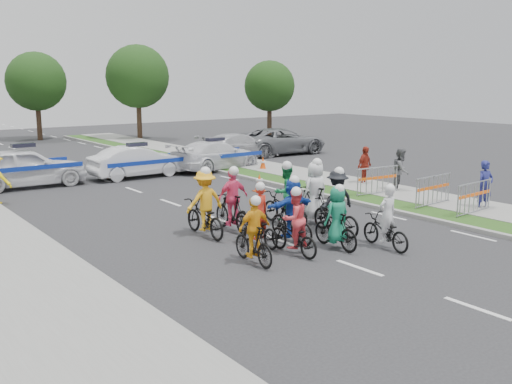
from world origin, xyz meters
TOP-DOWN VIEW (x-y plane):
  - ground at (0.00, 0.00)m, footprint 90.00×90.00m
  - curb_right at (5.10, 5.00)m, footprint 0.20×60.00m
  - grass_strip at (5.80, 5.00)m, footprint 1.20×60.00m
  - sidewalk_right at (7.60, 5.00)m, footprint 2.40×60.00m
  - sidewalk_left at (-6.50, 5.00)m, footprint 3.00×60.00m
  - rider_0 at (1.73, 0.72)m, footprint 0.80×1.73m
  - rider_1 at (0.69, 1.47)m, footprint 0.74×1.64m
  - rider_2 at (-0.51, 1.75)m, footprint 0.73×1.70m
  - rider_3 at (-1.75, 1.74)m, footprint 0.86×1.61m
  - rider_4 at (1.71, 2.49)m, footprint 1.11×1.93m
  - rider_5 at (0.16, 2.59)m, footprint 1.47×1.75m
  - rider_6 at (-0.72, 2.92)m, footprint 0.64×1.69m
  - rider_7 at (2.03, 3.72)m, footprint 0.87×1.94m
  - rider_8 at (1.22, 4.14)m, footprint 0.84×1.94m
  - rider_9 at (-0.44, 4.50)m, footprint 0.97×1.83m
  - rider_10 at (-1.37, 4.52)m, footprint 1.11×1.95m
  - police_car_0 at (-3.21, 15.24)m, footprint 4.88×2.16m
  - police_car_1 at (1.51, 14.73)m, footprint 4.26×1.54m
  - police_car_2 at (5.51, 14.49)m, footprint 5.10×2.76m
  - civilian_sedan at (8.75, 17.02)m, footprint 4.83×1.98m
  - civilian_suv at (11.83, 17.15)m, footprint 5.72×3.03m
  - spectator_0 at (7.70, 1.58)m, footprint 0.69×0.53m
  - spectator_1 at (7.98, 5.28)m, footprint 1.04×0.96m
  - spectator_2 at (8.01, 7.14)m, footprint 1.02×0.59m
  - barrier_0 at (6.70, 1.33)m, footprint 2.02×0.60m
  - barrier_1 at (6.70, 2.87)m, footprint 2.02×0.59m
  - barrier_2 at (6.70, 5.31)m, footprint 2.05×0.73m
  - cone_0 at (3.82, 8.79)m, footprint 0.40×0.40m
  - cone_1 at (7.04, 12.71)m, footprint 0.40×0.40m
  - tree_1 at (9.00, 30.00)m, footprint 4.55×4.55m
  - tree_2 at (18.00, 26.00)m, footprint 3.85×3.85m
  - tree_4 at (3.00, 34.00)m, footprint 4.20×4.20m

SIDE VIEW (x-z plane):
  - ground at x=0.00m, z-range 0.00..0.00m
  - grass_strip at x=5.80m, z-range 0.00..0.11m
  - curb_right at x=5.10m, z-range 0.00..0.12m
  - sidewalk_right at x=7.60m, z-range 0.00..0.13m
  - sidewalk_left at x=-6.50m, z-range 0.00..0.13m
  - cone_0 at x=3.82m, z-range -0.01..0.69m
  - cone_1 at x=7.04m, z-range -0.01..0.69m
  - barrier_0 at x=6.70m, z-range 0.00..1.12m
  - barrier_1 at x=6.70m, z-range 0.00..1.12m
  - barrier_2 at x=6.70m, z-range 0.00..1.12m
  - rider_0 at x=1.73m, z-range -0.28..1.42m
  - rider_6 at x=-0.72m, z-range -0.29..1.42m
  - rider_2 at x=-0.51m, z-range -0.22..1.51m
  - rider_3 at x=-1.75m, z-range -0.18..1.48m
  - rider_1 at x=0.69m, z-range -0.18..1.52m
  - police_car_1 at x=1.51m, z-range 0.00..1.40m
  - civilian_sedan at x=8.75m, z-range 0.00..1.40m
  - police_car_2 at x=5.51m, z-range 0.00..1.40m
  - rider_8 at x=1.22m, z-range -0.25..1.70m
  - rider_9 at x=-0.44m, z-range -0.22..1.68m
  - rider_4 at x=1.71m, z-range -0.22..1.71m
  - rider_10 at x=-1.37m, z-range -0.23..1.74m
  - civilian_suv at x=11.83m, z-range 0.00..1.53m
  - rider_5 at x=0.16m, z-range -0.14..1.69m
  - rider_7 at x=2.03m, z-range -0.23..1.78m
  - spectator_2 at x=8.01m, z-range 0.00..1.63m
  - police_car_0 at x=-3.21m, z-range 0.00..1.63m
  - spectator_0 at x=7.70m, z-range 0.00..1.69m
  - spectator_1 at x=7.98m, z-range 0.00..1.72m
  - tree_2 at x=18.00m, z-range 0.95..6.72m
  - tree_4 at x=3.00m, z-range 1.04..7.34m
  - tree_1 at x=9.00m, z-range 1.12..7.95m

